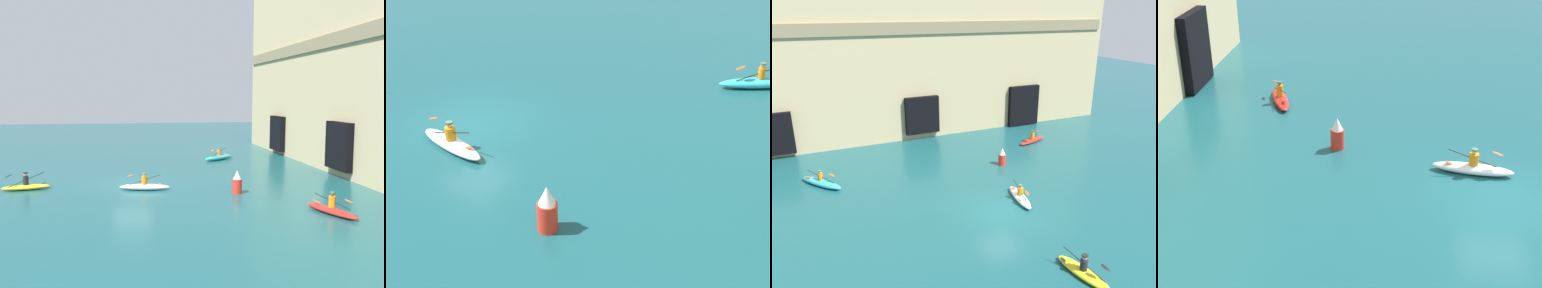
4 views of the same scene
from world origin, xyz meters
The scene contains 4 objects.
ground_plane centered at (0.00, 0.00, 0.00)m, with size 120.00×120.00×0.00m, color #195156.
kayak_white centered at (1.78, 0.73, 0.23)m, with size 1.18×3.13×1.04m.
kayak_red centered at (8.53, 9.49, 0.22)m, with size 3.24×1.71×1.09m.
marker_buoy centered at (3.51, 6.08, 0.63)m, with size 0.57×0.57×1.37m.
Camera 4 is at (-16.40, 3.98, 9.91)m, focal length 50.00 mm.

